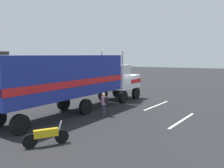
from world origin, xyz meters
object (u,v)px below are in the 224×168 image
person_bystander (104,103)px  semi_truck (75,78)px  parked_car (9,92)px  motorcycle (46,136)px

person_bystander → semi_truck: bearing=84.0°
person_bystander → parked_car: (1.51, 10.29, -0.09)m
motorcycle → semi_truck: bearing=21.1°
semi_truck → person_bystander: bearing=-96.0°
parked_car → motorcycle: size_ratio=2.66×
person_bystander → parked_car: person_bystander is taller
semi_truck → person_bystander: (-0.26, -2.47, -1.63)m
semi_truck → parked_car: semi_truck is taller
motorcycle → person_bystander: bearing=-0.9°
person_bystander → motorcycle: size_ratio=0.97×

